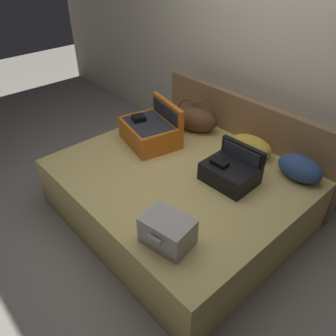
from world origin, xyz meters
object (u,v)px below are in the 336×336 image
object	(u,v)px
hard_case_small	(167,231)
duffel_bag	(196,118)
hard_case_large	(151,130)
pillow_center_head	(250,146)
hard_case_medium	(230,171)
pillow_near_headboard	(300,168)
bed	(178,193)

from	to	relation	value
hard_case_small	duffel_bag	xyz separation A→B (m)	(-0.98, 1.28, 0.03)
hard_case_large	pillow_center_head	xyz separation A→B (m)	(0.81, 0.54, -0.04)
pillow_center_head	duffel_bag	bearing A→B (deg)	-177.31
hard_case_medium	hard_case_small	world-z (taller)	hard_case_medium
hard_case_small	duffel_bag	distance (m)	1.61
duffel_bag	pillow_center_head	xyz separation A→B (m)	(0.69, 0.03, -0.04)
duffel_bag	pillow_near_headboard	bearing A→B (deg)	2.14
bed	pillow_near_headboard	size ratio (longest dim) A/B	5.22
hard_case_large	duffel_bag	bearing A→B (deg)	88.51
bed	hard_case_large	distance (m)	0.69
duffel_bag	pillow_near_headboard	xyz separation A→B (m)	(1.19, 0.04, -0.03)
pillow_near_headboard	pillow_center_head	bearing A→B (deg)	-178.61
bed	hard_case_medium	distance (m)	0.57
pillow_near_headboard	pillow_center_head	world-z (taller)	pillow_near_headboard
hard_case_medium	pillow_center_head	world-z (taller)	hard_case_medium
hard_case_large	pillow_center_head	world-z (taller)	hard_case_large
bed	hard_case_medium	size ratio (longest dim) A/B	4.75
bed	duffel_bag	bearing A→B (deg)	123.64
hard_case_small	hard_case_medium	bearing A→B (deg)	90.52
pillow_near_headboard	hard_case_large	bearing A→B (deg)	-157.10
hard_case_medium	pillow_center_head	xyz separation A→B (m)	(-0.13, 0.46, -0.00)
hard_case_large	duffel_bag	distance (m)	0.53
hard_case_small	pillow_near_headboard	distance (m)	1.34
pillow_center_head	hard_case_large	bearing A→B (deg)	-146.20
bed	hard_case_medium	bearing A→B (deg)	30.22
hard_case_large	pillow_near_headboard	xyz separation A→B (m)	(1.32, 0.56, -0.03)
hard_case_medium	hard_case_large	bearing A→B (deg)	-176.08
hard_case_large	pillow_center_head	size ratio (longest dim) A/B	1.51
pillow_near_headboard	pillow_center_head	distance (m)	0.50
hard_case_large	pillow_near_headboard	world-z (taller)	hard_case_large
bed	hard_case_small	world-z (taller)	hard_case_small
hard_case_large	hard_case_small	bearing A→B (deg)	-22.55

